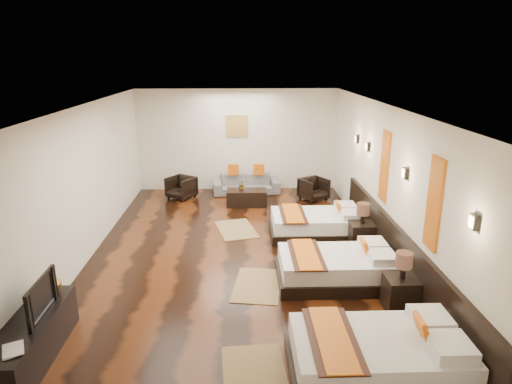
{
  "coord_description": "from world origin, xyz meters",
  "views": [
    {
      "loc": [
        0.1,
        -7.67,
        3.63
      ],
      "look_at": [
        0.39,
        0.74,
        1.1
      ],
      "focal_mm": 31.75,
      "sensor_mm": 36.0,
      "label": 1
    }
  ],
  "objects_px": {
    "nightstand_b": "(362,232)",
    "tv": "(35,297)",
    "nightstand_a": "(401,290)",
    "table_plant": "(242,185)",
    "bed_far": "(317,224)",
    "armchair_left": "(181,188)",
    "coffee_table": "(247,198)",
    "armchair_right": "(314,189)",
    "figurine": "(49,283)",
    "sofa": "(246,184)",
    "bed_mid": "(338,267)",
    "tv_console": "(32,341)",
    "bed_near": "(379,356)",
    "book": "(2,353)"
  },
  "relations": [
    {
      "from": "book",
      "to": "armchair_right",
      "type": "relative_size",
      "value": 0.44
    },
    {
      "from": "table_plant",
      "to": "bed_near",
      "type": "bearing_deg",
      "value": -76.36
    },
    {
      "from": "nightstand_b",
      "to": "book",
      "type": "height_order",
      "value": "nightstand_b"
    },
    {
      "from": "armchair_right",
      "to": "table_plant",
      "type": "bearing_deg",
      "value": 159.74
    },
    {
      "from": "nightstand_b",
      "to": "table_plant",
      "type": "bearing_deg",
      "value": 129.66
    },
    {
      "from": "figurine",
      "to": "table_plant",
      "type": "relative_size",
      "value": 1.26
    },
    {
      "from": "bed_mid",
      "to": "sofa",
      "type": "bearing_deg",
      "value": 105.8
    },
    {
      "from": "bed_far",
      "to": "armchair_right",
      "type": "relative_size",
      "value": 2.99
    },
    {
      "from": "bed_near",
      "to": "nightstand_b",
      "type": "relative_size",
      "value": 2.23
    },
    {
      "from": "bed_far",
      "to": "bed_near",
      "type": "bearing_deg",
      "value": -89.98
    },
    {
      "from": "nightstand_a",
      "to": "tv",
      "type": "height_order",
      "value": "tv"
    },
    {
      "from": "tv_console",
      "to": "sofa",
      "type": "bearing_deg",
      "value": 68.87
    },
    {
      "from": "book",
      "to": "armchair_left",
      "type": "relative_size",
      "value": 0.44
    },
    {
      "from": "bed_near",
      "to": "tv",
      "type": "relative_size",
      "value": 2.45
    },
    {
      "from": "tv",
      "to": "bed_near",
      "type": "bearing_deg",
      "value": -98.67
    },
    {
      "from": "figurine",
      "to": "sofa",
      "type": "distance_m",
      "value": 6.97
    },
    {
      "from": "bed_far",
      "to": "tv_console",
      "type": "height_order",
      "value": "bed_far"
    },
    {
      "from": "nightstand_b",
      "to": "tv_console",
      "type": "bearing_deg",
      "value": -146.46
    },
    {
      "from": "bed_far",
      "to": "tv",
      "type": "height_order",
      "value": "tv"
    },
    {
      "from": "bed_near",
      "to": "tv_console",
      "type": "height_order",
      "value": "bed_near"
    },
    {
      "from": "nightstand_a",
      "to": "armchair_left",
      "type": "height_order",
      "value": "nightstand_a"
    },
    {
      "from": "nightstand_a",
      "to": "nightstand_b",
      "type": "relative_size",
      "value": 1.0
    },
    {
      "from": "nightstand_a",
      "to": "nightstand_b",
      "type": "height_order",
      "value": "nightstand_b"
    },
    {
      "from": "bed_near",
      "to": "sofa",
      "type": "relative_size",
      "value": 1.14
    },
    {
      "from": "nightstand_a",
      "to": "table_plant",
      "type": "distance_m",
      "value": 5.59
    },
    {
      "from": "tv_console",
      "to": "tv",
      "type": "height_order",
      "value": "tv"
    },
    {
      "from": "bed_far",
      "to": "book",
      "type": "distance_m",
      "value": 6.23
    },
    {
      "from": "figurine",
      "to": "sofa",
      "type": "bearing_deg",
      "value": 66.85
    },
    {
      "from": "figurine",
      "to": "table_plant",
      "type": "distance_m",
      "value": 6.01
    },
    {
      "from": "bed_near",
      "to": "tv_console",
      "type": "xyz_separation_m",
      "value": [
        -4.2,
        0.43,
        0.01
      ]
    },
    {
      "from": "tv_console",
      "to": "figurine",
      "type": "bearing_deg",
      "value": 90.0
    },
    {
      "from": "table_plant",
      "to": "coffee_table",
      "type": "bearing_deg",
      "value": -26.87
    },
    {
      "from": "nightstand_b",
      "to": "bed_far",
      "type": "bearing_deg",
      "value": 137.36
    },
    {
      "from": "tv",
      "to": "book",
      "type": "xyz_separation_m",
      "value": [
        -0.05,
        -0.78,
        -0.23
      ]
    },
    {
      "from": "book",
      "to": "nightstand_b",
      "type": "bearing_deg",
      "value": 38.31
    },
    {
      "from": "tv",
      "to": "coffee_table",
      "type": "xyz_separation_m",
      "value": [
        2.69,
        5.88,
        -0.59
      ]
    },
    {
      "from": "bed_mid",
      "to": "bed_far",
      "type": "bearing_deg",
      "value": 90.01
    },
    {
      "from": "book",
      "to": "armchair_left",
      "type": "xyz_separation_m",
      "value": [
        1.01,
        7.3,
        -0.27
      ]
    },
    {
      "from": "armchair_left",
      "to": "figurine",
      "type": "bearing_deg",
      "value": -64.76
    },
    {
      "from": "coffee_table",
      "to": "armchair_right",
      "type": "bearing_deg",
      "value": 12.46
    },
    {
      "from": "figurine",
      "to": "coffee_table",
      "type": "distance_m",
      "value": 6.03
    },
    {
      "from": "book",
      "to": "armchair_left",
      "type": "height_order",
      "value": "armchair_left"
    },
    {
      "from": "nightstand_a",
      "to": "armchair_left",
      "type": "bearing_deg",
      "value": 124.83
    },
    {
      "from": "nightstand_b",
      "to": "tv",
      "type": "distance_m",
      "value": 5.83
    },
    {
      "from": "nightstand_a",
      "to": "tv_console",
      "type": "height_order",
      "value": "nightstand_a"
    },
    {
      "from": "bed_mid",
      "to": "tv_console",
      "type": "xyz_separation_m",
      "value": [
        -4.19,
        -1.92,
        0.02
      ]
    },
    {
      "from": "figurine",
      "to": "tv",
      "type": "bearing_deg",
      "value": -84.61
    },
    {
      "from": "sofa",
      "to": "table_plant",
      "type": "relative_size",
      "value": 7.28
    },
    {
      "from": "nightstand_a",
      "to": "bed_mid",
      "type": "bearing_deg",
      "value": 129.54
    },
    {
      "from": "sofa",
      "to": "bed_near",
      "type": "bearing_deg",
      "value": -84.19
    }
  ]
}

